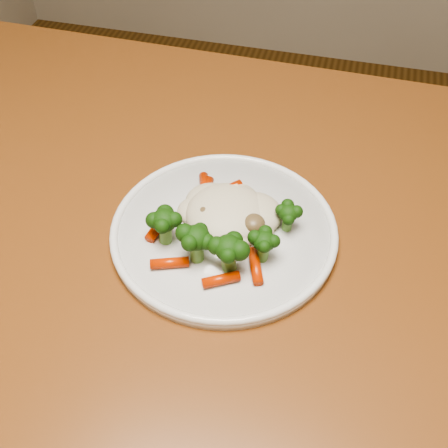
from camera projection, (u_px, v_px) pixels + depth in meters
The scene contains 3 objects.
dining_table at pixel (275, 306), 0.72m from camera, with size 1.30×0.88×0.75m.
plate at pixel (224, 232), 0.67m from camera, with size 0.27×0.27×0.01m, color silver.
meal at pixel (223, 222), 0.65m from camera, with size 0.18×0.18×0.05m.
Camera 1 is at (-0.03, -0.70, 1.25)m, focal length 45.00 mm.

